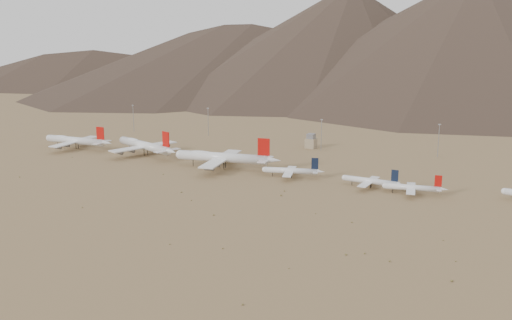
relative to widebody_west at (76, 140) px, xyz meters
The scene contains 14 objects.
ground 142.77m from the widebody_west, 11.46° to the right, with size 3000.00×3000.00×0.00m, color #9B8050.
mountain_ridge 894.34m from the widebody_west, 80.89° to the left, with size 4400.00×1000.00×300.00m.
widebody_west is the anchor object (origin of this frame).
widebody_centre 66.16m from the widebody_west, ahead, with size 71.63×56.93×22.03m.
widebody_east 142.28m from the widebody_west, ahead, with size 77.17×60.37×23.14m.
narrowbody_a 195.31m from the widebody_west, ahead, with size 40.55×30.07×13.77m.
narrowbody_b 249.22m from the widebody_west, ahead, with size 39.92×28.56×13.17m.
narrowbody_c 275.47m from the widebody_west, ahead, with size 37.44×27.47×12.52m.
control_tower 192.94m from the widebody_west, 28.37° to the left, with size 8.00×8.00×12.00m.
mast_far_west 85.82m from the widebody_west, 96.68° to the left, with size 2.00×0.60×25.70m.
mast_west 119.49m from the widebody_west, 57.30° to the left, with size 2.00×0.60×25.70m.
mast_centre 200.45m from the widebody_west, 25.41° to the left, with size 2.00×0.60×25.70m.
mast_east 288.69m from the widebody_west, 21.37° to the left, with size 2.00×0.60×25.70m.
desert_scrub 169.14m from the widebody_west, 42.90° to the right, with size 392.71×179.42×0.88m.
Camera 1 is at (204.07, -308.53, 95.40)m, focal length 40.00 mm.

